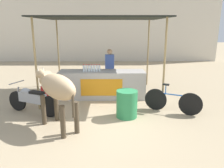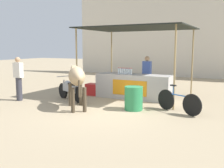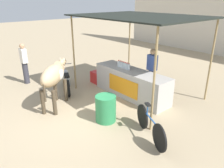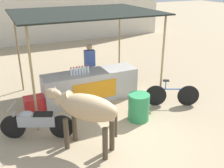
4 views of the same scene
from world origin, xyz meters
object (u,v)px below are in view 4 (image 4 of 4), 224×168
Objects in this scene: water_barrel at (139,107)px; bicycle_leaning at (172,95)px; cow at (86,109)px; cooler_box at (35,105)px; motorcycle_parked at (36,122)px; vendor_behind_counter at (90,67)px; stall_counter at (91,86)px.

water_barrel is 1.40m from bicycle_leaning.
cooler_box is at bearing 108.60° from cow.
water_barrel is at bearing -6.04° from motorcycle_parked.
water_barrel is 1.98m from cow.
vendor_behind_counter reaches higher than motorcycle_parked.
water_barrel is at bearing -166.91° from bicycle_leaning.
vendor_behind_counter is 3.41m from cow.
water_barrel is (2.53, -1.66, 0.14)m from cooler_box.
vendor_behind_counter is at bearing 22.47° from cooler_box.
vendor_behind_counter is at bearing 67.97° from cow.
cooler_box is 0.37× the size of cow.
motorcycle_parked is (-2.25, -2.22, -0.42)m from vendor_behind_counter.
vendor_behind_counter reaches higher than stall_counter.
vendor_behind_counter is at bearing 44.70° from motorcycle_parked.
bicycle_leaning is at bearing -50.03° from vendor_behind_counter.
bicycle_leaning reaches higher than water_barrel.
vendor_behind_counter reaches higher than bicycle_leaning.
motorcycle_parked reaches higher than cooler_box.
vendor_behind_counter reaches higher than cooler_box.
water_barrel is 0.48× the size of cow.
water_barrel is 0.46× the size of motorcycle_parked.
vendor_behind_counter reaches higher than cow.
cow is at bearing -159.79° from water_barrel.
vendor_behind_counter is at bearing 129.97° from bicycle_leaning.
motorcycle_parked is at bearing -135.30° from vendor_behind_counter.
cow is at bearing -71.40° from cooler_box.
cow is 3.33m from bicycle_leaning.
stall_counter reaches higher than bicycle_leaning.
cooler_box is at bearing 160.94° from bicycle_leaning.
vendor_behind_counter is 2.16× the size of water_barrel.
cow reaches higher than motorcycle_parked.
water_barrel is (0.48, -2.51, -0.47)m from vendor_behind_counter.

